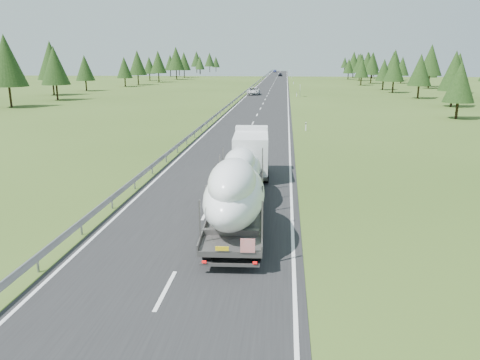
# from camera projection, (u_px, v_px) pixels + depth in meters

# --- Properties ---
(ground) EXTENTS (400.00, 400.00, 0.00)m
(ground) POSITION_uv_depth(u_px,v_px,m) (207.00, 211.00, 25.39)
(ground) COLOR #344C19
(ground) RESTS_ON ground
(road_surface) EXTENTS (10.00, 400.00, 0.02)m
(road_surface) POSITION_uv_depth(u_px,v_px,m) (270.00, 90.00, 121.72)
(road_surface) COLOR black
(road_surface) RESTS_ON ground
(guardrail) EXTENTS (0.10, 400.00, 0.76)m
(guardrail) POSITION_uv_depth(u_px,v_px,m) (250.00, 88.00, 122.00)
(guardrail) COLOR slate
(guardrail) RESTS_ON ground
(marker_posts) EXTENTS (0.13, 350.08, 1.00)m
(marker_posts) POSITION_uv_depth(u_px,v_px,m) (292.00, 79.00, 173.96)
(marker_posts) COLOR silver
(marker_posts) RESTS_ON ground
(highway_sign) EXTENTS (0.08, 0.90, 2.60)m
(highway_sign) POSITION_uv_depth(u_px,v_px,m) (300.00, 88.00, 101.33)
(highway_sign) COLOR slate
(highway_sign) RESTS_ON ground
(tree_line_right) EXTENTS (27.23, 312.32, 12.42)m
(tree_line_right) POSITION_uv_depth(u_px,v_px,m) (428.00, 63.00, 119.63)
(tree_line_right) COLOR black
(tree_line_right) RESTS_ON ground
(tree_line_left) EXTENTS (15.89, 312.36, 12.62)m
(tree_line_left) POSITION_uv_depth(u_px,v_px,m) (128.00, 62.00, 142.32)
(tree_line_left) COLOR black
(tree_line_left) RESTS_ON ground
(boat_truck) EXTENTS (3.14, 17.91, 3.96)m
(boat_truck) POSITION_uv_depth(u_px,v_px,m) (241.00, 175.00, 24.93)
(boat_truck) COLOR silver
(boat_truck) RESTS_ON ground
(distant_van) EXTENTS (2.79, 6.03, 1.67)m
(distant_van) POSITION_uv_depth(u_px,v_px,m) (253.00, 91.00, 107.07)
(distant_van) COLOR silver
(distant_van) RESTS_ON ground
(distant_car_dark) EXTENTS (2.19, 4.52, 1.49)m
(distant_car_dark) POSITION_uv_depth(u_px,v_px,m) (280.00, 75.00, 219.59)
(distant_car_dark) COLOR black
(distant_car_dark) RESTS_ON ground
(distant_car_blue) EXTENTS (1.80, 4.66, 1.51)m
(distant_car_blue) POSITION_uv_depth(u_px,v_px,m) (275.00, 71.00, 281.78)
(distant_car_blue) COLOR #161A3D
(distant_car_blue) RESTS_ON ground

